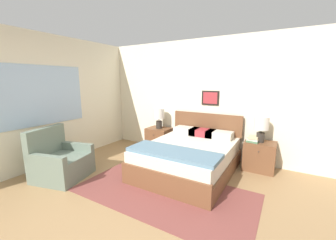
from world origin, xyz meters
The scene contains 13 objects.
ground_plane centered at (0.00, 0.00, 0.00)m, with size 16.00×16.00×0.00m, color #99754C.
wall_back centered at (0.00, 3.03, 1.30)m, with size 7.10×0.09×2.60m.
wall_left centered at (-2.38, 1.47, 1.31)m, with size 0.08×5.40×2.60m.
area_rug_main centered at (0.23, 1.09, 0.00)m, with size 2.73×1.42×0.01m.
bed centered at (0.24, 2.00, 0.30)m, with size 1.55×1.94×0.99m.
armchair centered at (-1.62, 0.62, 0.29)m, with size 0.94×0.95×0.89m.
nightstand_near_window centered at (-0.91, 2.73, 0.28)m, with size 0.56×0.46×0.56m.
nightstand_by_door centered at (1.38, 2.73, 0.28)m, with size 0.56×0.46×0.56m.
table_lamp_near_window centered at (-0.90, 2.73, 0.87)m, with size 0.26×0.26×0.49m.
table_lamp_by_door centered at (1.37, 2.73, 0.87)m, with size 0.26×0.26×0.49m.
book_thick_bottom centered at (1.26, 2.69, 0.57)m, with size 0.24×0.26×0.03m.
book_hardcover_middle centered at (1.26, 2.69, 0.61)m, with size 0.22×0.24×0.04m.
book_novel_upper centered at (1.26, 2.69, 0.65)m, with size 0.18×0.25×0.03m.
Camera 1 is at (1.75, -1.39, 1.71)m, focal length 22.00 mm.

